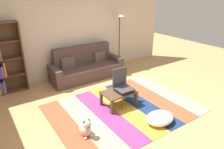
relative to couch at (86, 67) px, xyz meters
The scene contains 11 objects.
ground_plane 2.05m from the couch, 91.14° to the right, with size 14.00×14.00×0.00m, color tan.
back_wall 1.14m from the couch, 94.35° to the left, with size 6.80×0.10×2.70m, color beige.
rug 2.19m from the couch, 93.80° to the right, with size 3.33×2.47×0.01m.
couch is the anchor object (origin of this frame).
bookshelf 2.38m from the couch, behind, with size 0.90×0.28×1.89m.
coffee_table 1.98m from the couch, 94.50° to the right, with size 0.78×0.54×0.36m.
pouf 3.06m from the couch, 87.33° to the right, with size 0.64×0.49×0.21m, color white.
dog 2.87m from the couch, 117.99° to the right, with size 0.22×0.35×0.40m.
standing_lamp 1.92m from the couch, ahead, with size 0.32×0.32×1.92m.
tv_remote 1.95m from the couch, 93.00° to the right, with size 0.04×0.15×0.02m, color black.
folding_chair 1.95m from the couch, 91.19° to the right, with size 0.40×0.40×0.90m.
Camera 1 is at (-2.74, -3.53, 2.66)m, focal length 33.50 mm.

